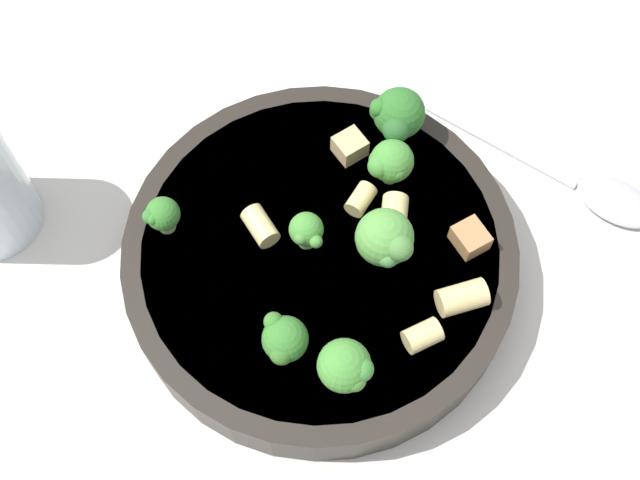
# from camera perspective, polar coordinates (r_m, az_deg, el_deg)

# --- Properties ---
(ground_plane) EXTENTS (2.00, 2.00, 0.00)m
(ground_plane) POSITION_cam_1_polar(r_m,az_deg,el_deg) (0.55, 0.00, -2.24)
(ground_plane) COLOR beige
(pasta_bowl) EXTENTS (0.26, 0.26, 0.04)m
(pasta_bowl) POSITION_cam_1_polar(r_m,az_deg,el_deg) (0.53, 0.00, -1.25)
(pasta_bowl) COLOR #28231E
(pasta_bowl) RESTS_ON ground_plane
(broccoli_floret_0) EXTENTS (0.03, 0.03, 0.04)m
(broccoli_floret_0) POSITION_cam_1_polar(r_m,az_deg,el_deg) (0.46, 1.88, -9.03)
(broccoli_floret_0) COLOR #93B766
(broccoli_floret_0) RESTS_ON pasta_bowl
(broccoli_floret_1) EXTENTS (0.03, 0.03, 0.04)m
(broccoli_floret_1) POSITION_cam_1_polar(r_m,az_deg,el_deg) (0.53, 4.98, 5.51)
(broccoli_floret_1) COLOR #9EC175
(broccoli_floret_1) RESTS_ON pasta_bowl
(broccoli_floret_2) EXTENTS (0.04, 0.04, 0.04)m
(broccoli_floret_2) POSITION_cam_1_polar(r_m,az_deg,el_deg) (0.50, 4.71, 0.06)
(broccoli_floret_2) COLOR #84AD60
(broccoli_floret_2) RESTS_ON pasta_bowl
(broccoli_floret_3) EXTENTS (0.03, 0.03, 0.03)m
(broccoli_floret_3) POSITION_cam_1_polar(r_m,az_deg,el_deg) (0.47, -2.58, -7.10)
(broccoli_floret_3) COLOR #93B766
(broccoli_floret_3) RESTS_ON pasta_bowl
(broccoli_floret_4) EXTENTS (0.04, 0.04, 0.04)m
(broccoli_floret_4) POSITION_cam_1_polar(r_m,az_deg,el_deg) (0.54, 5.54, 8.82)
(broccoli_floret_4) COLOR #93B766
(broccoli_floret_4) RESTS_ON pasta_bowl
(broccoli_floret_5) EXTENTS (0.02, 0.02, 0.03)m
(broccoli_floret_5) POSITION_cam_1_polar(r_m,az_deg,el_deg) (0.52, -11.22, 1.75)
(broccoli_floret_5) COLOR #84AD60
(broccoli_floret_5) RESTS_ON pasta_bowl
(broccoli_floret_6) EXTENTS (0.02, 0.02, 0.03)m
(broccoli_floret_6) POSITION_cam_1_polar(r_m,az_deg,el_deg) (0.50, -0.96, 0.69)
(broccoli_floret_6) COLOR #84AD60
(broccoli_floret_6) RESTS_ON pasta_bowl
(rigatoni_0) EXTENTS (0.03, 0.02, 0.02)m
(rigatoni_0) POSITION_cam_1_polar(r_m,az_deg,el_deg) (0.52, 5.31, 1.89)
(rigatoni_0) COLOR #E0C67F
(rigatoni_0) RESTS_ON pasta_bowl
(rigatoni_1) EXTENTS (0.03, 0.03, 0.02)m
(rigatoni_1) POSITION_cam_1_polar(r_m,az_deg,el_deg) (0.49, 7.29, -6.77)
(rigatoni_1) COLOR #E0C67F
(rigatoni_1) RESTS_ON pasta_bowl
(rigatoni_2) EXTENTS (0.02, 0.02, 0.01)m
(rigatoni_2) POSITION_cam_1_polar(r_m,az_deg,el_deg) (0.53, 2.91, 2.92)
(rigatoni_2) COLOR #E0C67F
(rigatoni_2) RESTS_ON pasta_bowl
(rigatoni_3) EXTENTS (0.03, 0.03, 0.02)m
(rigatoni_3) POSITION_cam_1_polar(r_m,az_deg,el_deg) (0.52, -4.27, 1.00)
(rigatoni_3) COLOR #E0C67F
(rigatoni_3) RESTS_ON pasta_bowl
(rigatoni_4) EXTENTS (0.03, 0.03, 0.02)m
(rigatoni_4) POSITION_cam_1_polar(r_m,az_deg,el_deg) (0.50, 9.88, -4.53)
(rigatoni_4) COLOR #E0C67F
(rigatoni_4) RESTS_ON pasta_bowl
(chicken_chunk_0) EXTENTS (0.03, 0.03, 0.01)m
(chicken_chunk_0) POSITION_cam_1_polar(r_m,az_deg,el_deg) (0.52, 10.63, 0.15)
(chicken_chunk_0) COLOR #A87A4C
(chicken_chunk_0) RESTS_ON pasta_bowl
(chicken_chunk_1) EXTENTS (0.03, 0.03, 0.01)m
(chicken_chunk_1) POSITION_cam_1_polar(r_m,az_deg,el_deg) (0.55, 2.14, 6.68)
(chicken_chunk_1) COLOR tan
(chicken_chunk_1) RESTS_ON pasta_bowl
(spoon) EXTENTS (0.06, 0.18, 0.01)m
(spoon) POSITION_cam_1_polar(r_m,az_deg,el_deg) (0.61, 18.35, 3.72)
(spoon) COLOR #B2B2B7
(spoon) RESTS_ON ground_plane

